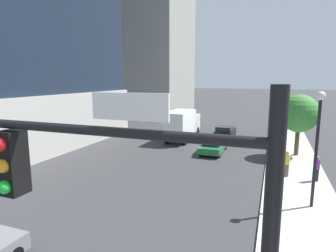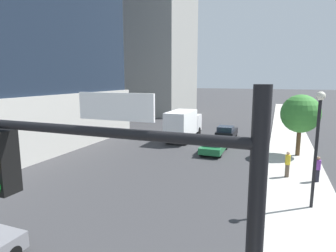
{
  "view_description": "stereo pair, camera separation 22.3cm",
  "coord_description": "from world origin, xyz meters",
  "px_view_note": "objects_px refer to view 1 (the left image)",
  "views": [
    {
      "loc": [
        6.88,
        -0.3,
        6.74
      ],
      "look_at": [
        0.34,
        17.19,
        3.63
      ],
      "focal_mm": 30.41,
      "sensor_mm": 36.0,
      "label": 1
    },
    {
      "loc": [
        7.09,
        -0.22,
        6.74
      ],
      "look_at": [
        0.34,
        17.19,
        3.63
      ],
      "focal_mm": 30.41,
      "sensor_mm": 36.0,
      "label": 2
    }
  ],
  "objects_px": {
    "street_tree": "(299,114)",
    "pedestrian_yellow_shirt": "(287,163)",
    "construction_building": "(149,33)",
    "car_green": "(213,145)",
    "street_lamp": "(318,133)",
    "pedestrian_purple_shirt": "(317,168)",
    "traffic_light_pole": "(140,238)",
    "box_truck": "(182,124)",
    "car_black": "(225,132)"
  },
  "relations": [
    {
      "from": "construction_building",
      "to": "street_tree",
      "type": "height_order",
      "value": "construction_building"
    },
    {
      "from": "pedestrian_yellow_shirt",
      "to": "traffic_light_pole",
      "type": "bearing_deg",
      "value": -98.94
    },
    {
      "from": "traffic_light_pole",
      "to": "car_black",
      "type": "distance_m",
      "value": 29.18
    },
    {
      "from": "street_tree",
      "to": "box_truck",
      "type": "xyz_separation_m",
      "value": [
        -11.45,
        2.95,
        -1.94
      ]
    },
    {
      "from": "street_tree",
      "to": "car_black",
      "type": "bearing_deg",
      "value": 142.62
    },
    {
      "from": "street_lamp",
      "to": "car_green",
      "type": "bearing_deg",
      "value": 126.68
    },
    {
      "from": "traffic_light_pole",
      "to": "box_truck",
      "type": "xyz_separation_m",
      "value": [
        -7.78,
        26.27,
        -2.73
      ]
    },
    {
      "from": "street_tree",
      "to": "car_green",
      "type": "xyz_separation_m",
      "value": [
        -7.09,
        -1.2,
        -3.11
      ]
    },
    {
      "from": "construction_building",
      "to": "car_black",
      "type": "distance_m",
      "value": 31.71
    },
    {
      "from": "construction_building",
      "to": "car_green",
      "type": "bearing_deg",
      "value": -55.75
    },
    {
      "from": "box_truck",
      "to": "pedestrian_purple_shirt",
      "type": "distance_m",
      "value": 15.54
    },
    {
      "from": "construction_building",
      "to": "box_truck",
      "type": "distance_m",
      "value": 30.64
    },
    {
      "from": "traffic_light_pole",
      "to": "street_tree",
      "type": "bearing_deg",
      "value": 81.06
    },
    {
      "from": "street_tree",
      "to": "street_lamp",
      "type": "bearing_deg",
      "value": -89.54
    },
    {
      "from": "car_black",
      "to": "box_truck",
      "type": "height_order",
      "value": "box_truck"
    },
    {
      "from": "street_lamp",
      "to": "pedestrian_purple_shirt",
      "type": "bearing_deg",
      "value": 80.55
    },
    {
      "from": "street_tree",
      "to": "pedestrian_purple_shirt",
      "type": "distance_m",
      "value": 7.19
    },
    {
      "from": "pedestrian_purple_shirt",
      "to": "pedestrian_yellow_shirt",
      "type": "bearing_deg",
      "value": 171.25
    },
    {
      "from": "construction_building",
      "to": "street_lamp",
      "type": "bearing_deg",
      "value": -55.11
    },
    {
      "from": "car_black",
      "to": "street_lamp",
      "type": "bearing_deg",
      "value": -66.17
    },
    {
      "from": "street_tree",
      "to": "pedestrian_yellow_shirt",
      "type": "relative_size",
      "value": 2.98
    },
    {
      "from": "street_lamp",
      "to": "car_black",
      "type": "bearing_deg",
      "value": 113.83
    },
    {
      "from": "car_black",
      "to": "pedestrian_yellow_shirt",
      "type": "relative_size",
      "value": 2.38
    },
    {
      "from": "construction_building",
      "to": "car_green",
      "type": "height_order",
      "value": "construction_building"
    },
    {
      "from": "street_tree",
      "to": "pedestrian_yellow_shirt",
      "type": "distance_m",
      "value": 6.94
    },
    {
      "from": "car_green",
      "to": "construction_building",
      "type": "bearing_deg",
      "value": 124.25
    },
    {
      "from": "street_lamp",
      "to": "box_truck",
      "type": "relative_size",
      "value": 0.85
    },
    {
      "from": "car_black",
      "to": "pedestrian_yellow_shirt",
      "type": "distance_m",
      "value": 13.21
    },
    {
      "from": "car_green",
      "to": "box_truck",
      "type": "bearing_deg",
      "value": 136.4
    },
    {
      "from": "street_tree",
      "to": "car_green",
      "type": "relative_size",
      "value": 1.17
    },
    {
      "from": "pedestrian_purple_shirt",
      "to": "box_truck",
      "type": "bearing_deg",
      "value": 142.1
    },
    {
      "from": "car_green",
      "to": "pedestrian_yellow_shirt",
      "type": "relative_size",
      "value": 2.54
    },
    {
      "from": "street_lamp",
      "to": "traffic_light_pole",
      "type": "bearing_deg",
      "value": -106.74
    },
    {
      "from": "traffic_light_pole",
      "to": "pedestrian_purple_shirt",
      "type": "height_order",
      "value": "traffic_light_pole"
    },
    {
      "from": "car_black",
      "to": "street_tree",
      "type": "bearing_deg",
      "value": -37.38
    },
    {
      "from": "car_green",
      "to": "pedestrian_yellow_shirt",
      "type": "distance_m",
      "value": 7.96
    },
    {
      "from": "street_lamp",
      "to": "car_green",
      "type": "relative_size",
      "value": 1.33
    },
    {
      "from": "street_tree",
      "to": "pedestrian_yellow_shirt",
      "type": "bearing_deg",
      "value": -98.95
    },
    {
      "from": "construction_building",
      "to": "street_lamp",
      "type": "height_order",
      "value": "construction_building"
    },
    {
      "from": "traffic_light_pole",
      "to": "pedestrian_purple_shirt",
      "type": "xyz_separation_m",
      "value": [
        4.46,
        16.74,
        -3.58
      ]
    },
    {
      "from": "street_lamp",
      "to": "car_black",
      "type": "height_order",
      "value": "street_lamp"
    },
    {
      "from": "traffic_light_pole",
      "to": "car_green",
      "type": "relative_size",
      "value": 1.45
    },
    {
      "from": "car_black",
      "to": "pedestrian_purple_shirt",
      "type": "bearing_deg",
      "value": -56.68
    },
    {
      "from": "street_lamp",
      "to": "pedestrian_yellow_shirt",
      "type": "xyz_separation_m",
      "value": [
        -1.08,
        4.53,
        -2.99
      ]
    },
    {
      "from": "box_truck",
      "to": "pedestrian_yellow_shirt",
      "type": "distance_m",
      "value": 13.99
    },
    {
      "from": "car_black",
      "to": "car_green",
      "type": "relative_size",
      "value": 0.94
    },
    {
      "from": "street_lamp",
      "to": "street_tree",
      "type": "bearing_deg",
      "value": 90.46
    },
    {
      "from": "construction_building",
      "to": "street_lamp",
      "type": "distance_m",
      "value": 46.71
    },
    {
      "from": "box_truck",
      "to": "traffic_light_pole",
      "type": "bearing_deg",
      "value": -73.5
    },
    {
      "from": "box_truck",
      "to": "pedestrian_purple_shirt",
      "type": "bearing_deg",
      "value": -37.9
    }
  ]
}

